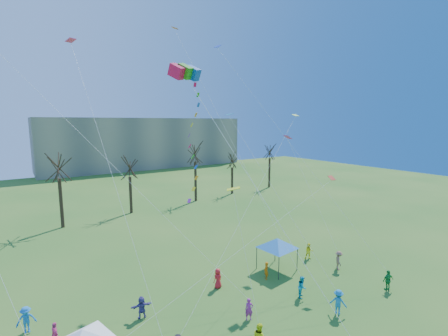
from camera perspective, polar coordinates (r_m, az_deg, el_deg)
distant_building at (r=99.21m, az=-14.13°, el=4.49°), size 60.00×14.00×15.00m
bare_tree_row at (r=50.49m, az=-13.59°, el=0.21°), size 67.78×9.35×11.00m
big_box_kite at (r=19.57m, az=-4.83°, el=4.48°), size 3.56×5.72×18.00m
canopy_tent_blue at (r=30.39m, az=9.71°, el=-13.37°), size 4.11×4.11×3.10m
festival_crowd at (r=24.05m, az=0.95°, el=-24.27°), size 26.16×12.34×1.84m
small_kites_aloft at (r=25.68m, az=-2.86°, el=8.80°), size 29.68×16.55×33.02m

